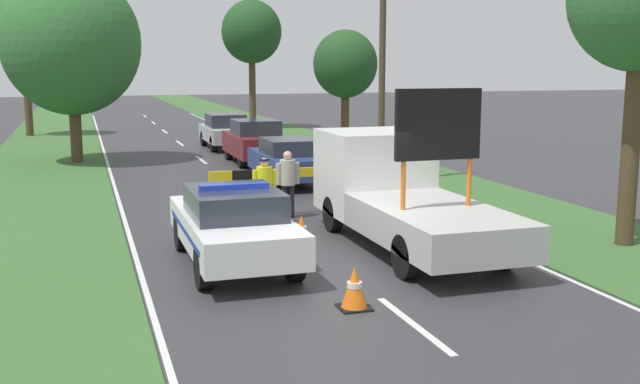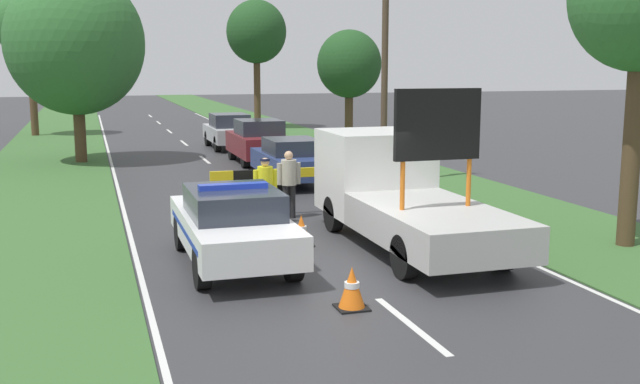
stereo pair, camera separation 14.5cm
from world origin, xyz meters
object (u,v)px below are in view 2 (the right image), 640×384
at_px(roadside_tree_mid_left, 28,25).
at_px(queued_car_wagon_maroon, 259,141).
at_px(police_officer, 265,185).
at_px(utility_pole, 385,43).
at_px(traffic_cone_centre_front, 350,203).
at_px(roadside_tree_near_left, 349,65).
at_px(queued_car_sedan_silver, 229,131).
at_px(roadside_tree_mid_right, 75,43).
at_px(traffic_cone_lane_edge, 245,204).
at_px(queued_car_hatch_blue, 291,160).
at_px(police_car, 233,224).
at_px(roadside_tree_far_left, 256,32).
at_px(traffic_cone_near_police, 340,196).
at_px(traffic_cone_near_truck, 352,288).
at_px(traffic_cone_behind_barrier, 301,230).
at_px(work_truck, 397,191).
at_px(pedestrian_civilian, 289,179).
at_px(road_barrier, 278,176).

bearing_deg(roadside_tree_mid_left, queued_car_wagon_maroon, -58.06).
height_order(police_officer, utility_pole, utility_pole).
relative_size(traffic_cone_centre_front, roadside_tree_near_left, 0.11).
distance_m(queued_car_sedan_silver, roadside_tree_mid_right, 7.94).
bearing_deg(traffic_cone_lane_edge, police_officer, -72.34).
height_order(queued_car_sedan_silver, roadside_tree_mid_left, roadside_tree_mid_left).
distance_m(queued_car_hatch_blue, roadside_tree_near_left, 10.57).
relative_size(police_car, roadside_tree_mid_left, 0.61).
xyz_separation_m(traffic_cone_centre_front, roadside_tree_far_left, (3.28, 25.50, 5.21)).
distance_m(queued_car_sedan_silver, roadside_tree_far_left, 11.53).
relative_size(traffic_cone_near_police, queued_car_hatch_blue, 0.12).
distance_m(traffic_cone_lane_edge, roadside_tree_mid_left, 25.42).
xyz_separation_m(queued_car_wagon_maroon, roadside_tree_mid_right, (-6.44, 2.12, 3.65)).
relative_size(traffic_cone_near_truck, traffic_cone_lane_edge, 0.94).
bearing_deg(traffic_cone_behind_barrier, traffic_cone_centre_front, 53.68).
relative_size(work_truck, queued_car_wagon_maroon, 1.54).
xyz_separation_m(police_officer, queued_car_wagon_maroon, (2.26, 10.88, -0.11)).
bearing_deg(queued_car_wagon_maroon, police_car, 75.55).
height_order(police_officer, queued_car_wagon_maroon, queued_car_wagon_maroon).
bearing_deg(traffic_cone_behind_barrier, queued_car_hatch_blue, 76.42).
distance_m(pedestrian_civilian, roadside_tree_mid_left, 25.91).
distance_m(police_car, road_barrier, 4.64).
relative_size(pedestrian_civilian, utility_pole, 0.19).
bearing_deg(roadside_tree_near_left, queued_car_sedan_silver, 161.92).
xyz_separation_m(pedestrian_civilian, traffic_cone_near_police, (1.72, 1.23, -0.73)).
xyz_separation_m(traffic_cone_near_police, roadside_tree_far_left, (3.15, 24.30, 5.25)).
xyz_separation_m(traffic_cone_lane_edge, queued_car_sedan_silver, (2.40, 15.22, 0.44)).
distance_m(traffic_cone_behind_barrier, utility_pole, 9.28).
xyz_separation_m(work_truck, traffic_cone_centre_front, (0.04, 3.06, -0.80)).
xyz_separation_m(roadside_tree_mid_right, roadside_tree_far_left, (9.76, 13.09, 1.02)).
xyz_separation_m(traffic_cone_near_truck, roadside_tree_mid_right, (-4.05, 19.35, 4.15)).
bearing_deg(roadside_tree_mid_right, road_barrier, -68.60).
xyz_separation_m(roadside_tree_mid_left, utility_pole, (11.41, -20.24, -1.32)).
relative_size(traffic_cone_lane_edge, roadside_tree_far_left, 0.10).
distance_m(roadside_tree_mid_right, roadside_tree_far_left, 16.36).
distance_m(traffic_cone_centre_front, queued_car_wagon_maroon, 10.30).
relative_size(traffic_cone_behind_barrier, queued_car_hatch_blue, 0.16).
height_order(queued_car_wagon_maroon, roadside_tree_mid_right, roadside_tree_mid_right).
distance_m(traffic_cone_behind_barrier, roadside_tree_near_left, 18.41).
relative_size(road_barrier, traffic_cone_near_police, 6.96).
bearing_deg(police_car, queued_car_wagon_maroon, 80.34).
bearing_deg(police_car, pedestrian_civilian, 66.12).
relative_size(work_truck, police_officer, 4.00).
bearing_deg(work_truck, traffic_cone_lane_edge, -53.88).
bearing_deg(police_officer, utility_pole, -119.53).
xyz_separation_m(queued_car_hatch_blue, roadside_tree_far_left, (3.44, 20.42, 4.75)).
xyz_separation_m(work_truck, roadside_tree_far_left, (3.32, 28.56, 4.41)).
bearing_deg(roadside_tree_mid_left, traffic_cone_near_truck, -78.44).
bearing_deg(traffic_cone_near_police, queued_car_sedan_silver, 91.31).
relative_size(traffic_cone_behind_barrier, roadside_tree_mid_left, 0.09).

